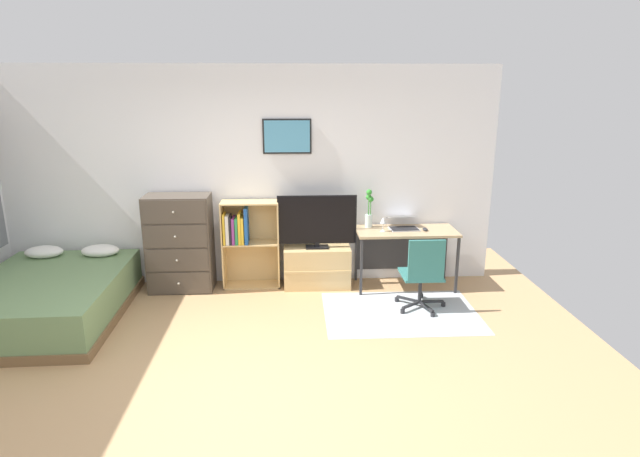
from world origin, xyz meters
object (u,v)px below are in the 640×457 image
object	(u,v)px
office_chair	(423,272)
computer_mouse	(425,229)
bamboo_vase	(369,210)
desk	(405,239)
bed	(49,298)
television	(317,222)
tv_stand	(317,267)
dresser	(180,243)
wine_glass	(383,221)
laptop	(403,223)
bookshelf	(245,237)

from	to	relation	value
office_chair	computer_mouse	size ratio (longest dim) A/B	8.27
bamboo_vase	desk	bearing A→B (deg)	-10.42
bed	television	distance (m)	3.09
tv_stand	office_chair	size ratio (longest dim) A/B	0.96
dresser	office_chair	distance (m)	2.93
computer_mouse	wine_glass	distance (m)	0.54
desk	laptop	world-z (taller)	laptop
television	laptop	bearing A→B (deg)	1.94
dresser	desk	distance (m)	2.77
wine_glass	bed	bearing A→B (deg)	-169.75
bamboo_vase	television	bearing A→B (deg)	-171.32
bookshelf	desk	bearing A→B (deg)	-1.73
computer_mouse	tv_stand	bearing A→B (deg)	174.73
computer_mouse	wine_glass	xyz separation A→B (m)	(-0.52, -0.02, 0.12)
bed	dresser	size ratio (longest dim) A/B	1.73
television	desk	distance (m)	1.12
dresser	bamboo_vase	distance (m)	2.36
bamboo_vase	office_chair	bearing A→B (deg)	-61.32
bookshelf	tv_stand	world-z (taller)	bookshelf
television	computer_mouse	world-z (taller)	television
bookshelf	office_chair	distance (m)	2.21
bed	wine_glass	xyz separation A→B (m)	(3.72, 0.67, 0.63)
computer_mouse	television	bearing A→B (deg)	175.70
bed	wine_glass	world-z (taller)	wine_glass
desk	bookshelf	bearing A→B (deg)	178.27
dresser	bookshelf	distance (m)	0.79
bookshelf	tv_stand	distance (m)	0.97
bed	tv_stand	size ratio (longest dim) A/B	2.50
television	wine_glass	distance (m)	0.80
computer_mouse	dresser	bearing A→B (deg)	177.96
bed	tv_stand	world-z (taller)	bed
tv_stand	computer_mouse	bearing A→B (deg)	-5.27
bed	office_chair	bearing A→B (deg)	-1.42
tv_stand	computer_mouse	xyz separation A→B (m)	(1.32, -0.12, 0.50)
office_chair	computer_mouse	distance (m)	0.77
dresser	bamboo_vase	size ratio (longest dim) A/B	2.46
television	desk	world-z (taller)	television
bookshelf	laptop	xyz separation A→B (m)	(1.95, -0.04, 0.17)
desk	computer_mouse	size ratio (longest dim) A/B	11.76
bed	desk	distance (m)	4.12
laptop	bookshelf	bearing A→B (deg)	174.15
bed	wine_glass	bearing A→B (deg)	8.82
computer_mouse	laptop	bearing A→B (deg)	151.68
dresser	television	world-z (taller)	dresser
bookshelf	wine_glass	xyz separation A→B (m)	(1.68, -0.20, 0.24)
tv_stand	office_chair	bearing A→B (deg)	-35.52
television	wine_glass	bearing A→B (deg)	-8.42
wine_glass	laptop	bearing A→B (deg)	29.31
tv_stand	television	bearing A→B (deg)	-90.00
television	laptop	xyz separation A→B (m)	(1.07, 0.04, -0.04)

